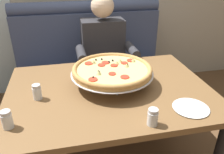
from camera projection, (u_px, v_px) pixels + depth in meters
booth_bench at (92, 73)px, 2.54m from camera, size 1.60×0.78×1.13m
dining_table at (110, 99)px, 1.58m from camera, size 1.35×0.98×0.74m
diner_main at (105, 55)px, 2.18m from camera, size 0.54×0.64×1.27m
pizza at (112, 70)px, 1.56m from camera, size 0.56×0.56×0.14m
shaker_oregano at (37, 93)px, 1.42m from camera, size 0.05×0.05×0.10m
shaker_pepper_flakes at (7, 121)px, 1.17m from camera, size 0.06×0.06×0.10m
shaker_parmesan at (153, 118)px, 1.19m from camera, size 0.06×0.06×0.10m
plate_near_left at (191, 107)px, 1.34m from camera, size 0.21×0.21×0.02m
patio_chair at (1, 39)px, 3.23m from camera, size 0.43×0.43×0.86m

